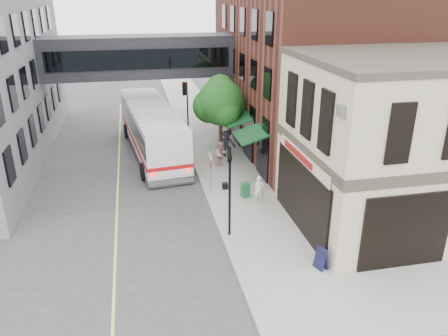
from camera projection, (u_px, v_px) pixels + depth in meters
name	position (u px, v px, depth m)	size (l,w,h in m)	color
ground	(230.00, 261.00, 19.31)	(120.00, 120.00, 0.00)	#38383A
sidewalk_main	(215.00, 150.00, 32.34)	(4.00, 60.00, 0.15)	gray
corner_building	(402.00, 143.00, 21.23)	(10.19, 8.12, 8.45)	#BBAA8F
brick_building	(318.00, 50.00, 32.14)	(13.76, 18.00, 14.00)	#59291C
skyway_bridge	(139.00, 56.00, 32.57)	(14.00, 3.18, 3.00)	black
traffic_signal_near	(229.00, 181.00, 20.06)	(0.44, 0.22, 4.60)	black
traffic_signal_far	(185.00, 99.00, 33.48)	(0.53, 0.28, 4.50)	black
street_sign_pole	(211.00, 163.00, 24.99)	(0.08, 0.75, 3.00)	gray
street_tree	(220.00, 102.00, 30.21)	(3.80, 3.20, 5.60)	#382619
lane_marking	(118.00, 181.00, 27.41)	(0.12, 40.00, 0.01)	#D8CC4C
bus	(152.00, 128.00, 31.33)	(4.31, 13.09, 3.46)	white
pedestrian_a	(259.00, 189.00, 24.12)	(0.55, 0.36, 1.50)	silver
pedestrian_b	(221.00, 154.00, 28.99)	(0.83, 0.64, 1.70)	pink
pedestrian_c	(226.00, 144.00, 30.60)	(1.25, 0.72, 1.93)	#212129
newspaper_box	(245.00, 190.00, 24.80)	(0.43, 0.38, 0.86)	#155C2F
sandwich_board	(321.00, 258.00, 18.39)	(0.36, 0.55, 0.99)	black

